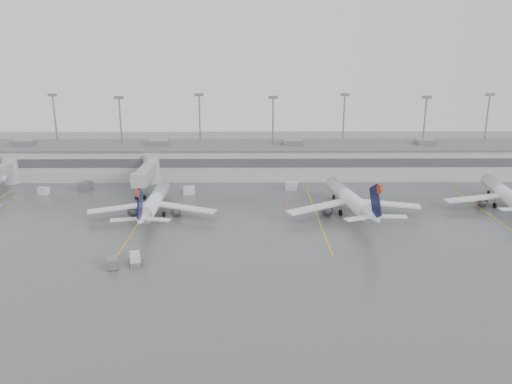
{
  "coord_description": "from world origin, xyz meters",
  "views": [
    {
      "loc": [
        4.36,
        -70.93,
        32.34
      ],
      "look_at": [
        5.21,
        24.0,
        5.0
      ],
      "focal_mm": 35.0,
      "sensor_mm": 36.0,
      "label": 1
    }
  ],
  "objects_px": {
    "jet_far_right": "(505,194)",
    "baggage_tug": "(135,260)",
    "jet_mid_right": "(350,199)",
    "jet_mid_left": "(154,202)"
  },
  "relations": [
    {
      "from": "jet_mid_left",
      "to": "jet_far_right",
      "type": "relative_size",
      "value": 0.98
    },
    {
      "from": "jet_mid_right",
      "to": "baggage_tug",
      "type": "height_order",
      "value": "jet_mid_right"
    },
    {
      "from": "jet_mid_right",
      "to": "baggage_tug",
      "type": "distance_m",
      "value": 45.27
    },
    {
      "from": "jet_mid_left",
      "to": "baggage_tug",
      "type": "xyz_separation_m",
      "value": [
        1.43,
        -23.55,
        -2.15
      ]
    },
    {
      "from": "jet_mid_right",
      "to": "jet_far_right",
      "type": "xyz_separation_m",
      "value": [
        33.45,
        4.06,
        -0.19
      ]
    },
    {
      "from": "jet_mid_left",
      "to": "jet_mid_right",
      "type": "height_order",
      "value": "jet_mid_right"
    },
    {
      "from": "jet_mid_right",
      "to": "jet_mid_left",
      "type": "bearing_deg",
      "value": 172.7
    },
    {
      "from": "jet_mid_left",
      "to": "jet_mid_right",
      "type": "relative_size",
      "value": 0.92
    },
    {
      "from": "jet_far_right",
      "to": "baggage_tug",
      "type": "bearing_deg",
      "value": -150.68
    },
    {
      "from": "jet_far_right",
      "to": "baggage_tug",
      "type": "height_order",
      "value": "jet_far_right"
    }
  ]
}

